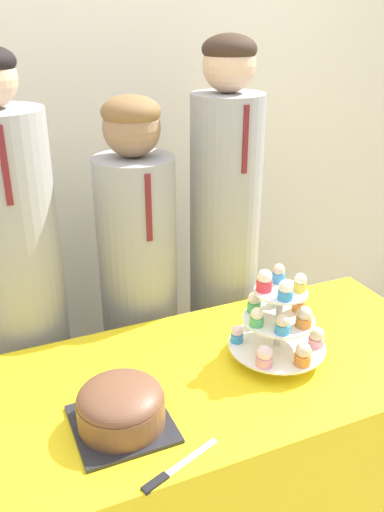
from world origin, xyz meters
TOP-DOWN VIEW (x-y plane):
  - wall_back at (0.00, 1.32)m, footprint 9.00×0.06m
  - table at (0.00, 0.33)m, footprint 1.66×0.66m
  - round_cake at (-0.22, 0.22)m, footprint 0.24×0.24m
  - cake_knife at (-0.17, 0.03)m, footprint 0.21×0.09m
  - cupcake_stand at (0.29, 0.31)m, footprint 0.28×0.28m
  - student_0 at (-0.37, 0.84)m, footprint 0.29×0.29m
  - student_1 at (0.04, 0.84)m, footprint 0.27×0.28m
  - student_2 at (0.38, 0.84)m, footprint 0.25×0.26m

SIDE VIEW (x-z plane):
  - table at x=0.00m, z-range 0.00..0.76m
  - student_1 at x=0.04m, z-range -0.03..1.43m
  - cake_knife at x=-0.17m, z-range 0.75..0.76m
  - student_0 at x=-0.37m, z-range -0.04..1.57m
  - student_2 at x=0.38m, z-range -0.02..1.61m
  - round_cake at x=-0.22m, z-range 0.76..0.88m
  - cupcake_stand at x=0.29m, z-range 0.74..1.03m
  - wall_back at x=0.00m, z-range 0.00..2.70m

